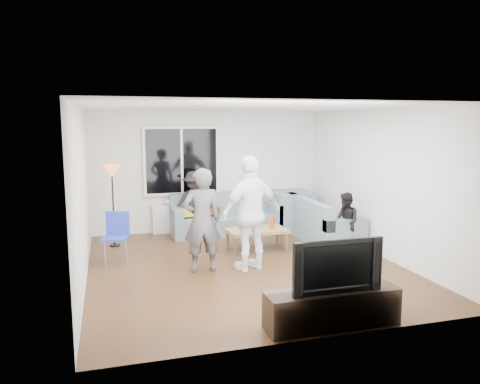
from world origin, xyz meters
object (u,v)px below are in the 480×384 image
object	(u,v)px
sofa_right_section	(323,219)
player_right	(251,213)
coffee_table	(257,239)
television	(334,264)
player_left	(202,220)
tv_console	(332,308)
sofa_back_section	(226,214)
spectator_back	(194,204)
side_chair	(115,238)
floor_lamp	(113,206)
spectator_right	(346,223)

from	to	relation	value
sofa_right_section	player_right	bearing A→B (deg)	125.75
coffee_table	television	distance (m)	3.40
player_left	tv_console	bearing A→B (deg)	114.52
sofa_back_section	player_right	size ratio (longest dim) A/B	1.24
television	spectator_back	bearing A→B (deg)	98.75
side_chair	coffee_table	bearing A→B (deg)	20.01
sofa_right_section	floor_lamp	xyz separation A→B (m)	(-4.07, 0.68, 0.36)
player_right	spectator_back	xyz separation A→B (m)	(-0.46, 2.52, -0.25)
sofa_right_section	floor_lamp	size ratio (longest dim) A/B	1.28
sofa_back_section	side_chair	distance (m)	2.78
sofa_back_section	player_left	world-z (taller)	player_left
spectator_back	tv_console	size ratio (longest dim) A/B	0.85
sofa_right_section	television	distance (m)	4.08
side_chair	television	world-z (taller)	television
sofa_back_section	sofa_right_section	bearing A→B (deg)	-31.53
spectator_back	player_left	bearing A→B (deg)	-98.25
player_right	spectator_back	bearing A→B (deg)	-96.61
side_chair	player_left	xyz separation A→B (m)	(1.33, -0.82, 0.40)
tv_console	player_right	bearing A→B (deg)	96.93
coffee_table	tv_console	distance (m)	3.36
coffee_table	spectator_back	world-z (taller)	spectator_back
television	spectator_right	bearing A→B (deg)	58.77
side_chair	spectator_right	bearing A→B (deg)	11.03
tv_console	sofa_right_section	bearing A→B (deg)	65.42
sofa_back_section	spectator_back	distance (m)	0.72
player_right	player_left	bearing A→B (deg)	-26.54
coffee_table	side_chair	size ratio (longest dim) A/B	1.28
coffee_table	player_right	xyz separation A→B (m)	(-0.45, -1.07, 0.73)
coffee_table	player_left	distance (m)	1.67
sofa_back_section	spectator_back	xyz separation A→B (m)	(-0.67, 0.03, 0.25)
coffee_table	television	world-z (taller)	television
sofa_back_section	spectator_back	world-z (taller)	spectator_back
sofa_right_section	spectator_right	world-z (taller)	spectator_right
sofa_back_section	coffee_table	size ratio (longest dim) A/B	2.09
side_chair	sofa_back_section	bearing A→B (deg)	50.86
side_chair	spectator_right	xyz separation A→B (m)	(4.07, -0.44, 0.12)
sofa_right_section	spectator_back	xyz separation A→B (m)	(-2.43, 1.11, 0.25)
side_chair	player_left	world-z (taller)	player_left
side_chair	spectator_back	xyz separation A→B (m)	(1.64, 1.57, 0.25)
spectator_right	spectator_back	size ratio (longest dim) A/B	0.81
side_chair	tv_console	bearing A→B (deg)	-36.38
sofa_back_section	side_chair	bearing A→B (deg)	-146.36
sofa_back_section	spectator_right	bearing A→B (deg)	-48.51
sofa_right_section	coffee_table	bearing A→B (deg)	102.64
television	sofa_back_section	bearing A→B (deg)	90.77
floor_lamp	sofa_back_section	bearing A→B (deg)	9.61
sofa_back_section	tv_console	bearing A→B (deg)	-89.23
player_left	television	world-z (taller)	player_left
coffee_table	spectator_back	distance (m)	1.77
side_chair	spectator_right	distance (m)	4.10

